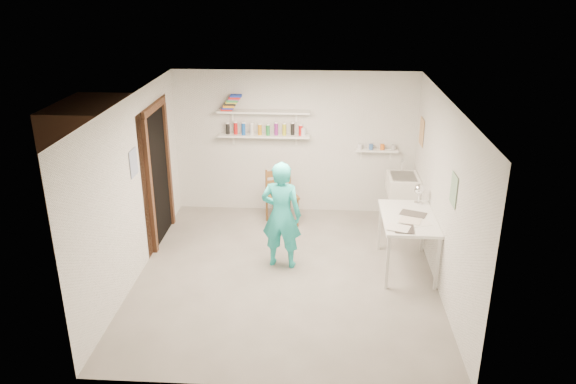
# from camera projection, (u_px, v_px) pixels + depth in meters

# --- Properties ---
(floor) EXTENTS (4.00, 4.50, 0.02)m
(floor) POSITION_uv_depth(u_px,v_px,m) (286.00, 274.00, 7.69)
(floor) COLOR slate
(floor) RESTS_ON ground
(ceiling) EXTENTS (4.00, 4.50, 0.02)m
(ceiling) POSITION_uv_depth(u_px,v_px,m) (286.00, 100.00, 6.80)
(ceiling) COLOR silver
(ceiling) RESTS_ON wall_back
(wall_back) EXTENTS (4.00, 0.02, 2.40)m
(wall_back) POSITION_uv_depth(u_px,v_px,m) (295.00, 143.00, 9.34)
(wall_back) COLOR silver
(wall_back) RESTS_ON ground
(wall_front) EXTENTS (4.00, 0.02, 2.40)m
(wall_front) POSITION_uv_depth(u_px,v_px,m) (270.00, 283.00, 5.15)
(wall_front) COLOR silver
(wall_front) RESTS_ON ground
(wall_left) EXTENTS (0.02, 4.50, 2.40)m
(wall_left) POSITION_uv_depth(u_px,v_px,m) (133.00, 189.00, 7.36)
(wall_left) COLOR silver
(wall_left) RESTS_ON ground
(wall_right) EXTENTS (0.02, 4.50, 2.40)m
(wall_right) POSITION_uv_depth(u_px,v_px,m) (444.00, 196.00, 7.13)
(wall_right) COLOR silver
(wall_right) RESTS_ON ground
(doorway_recess) EXTENTS (0.02, 0.90, 2.00)m
(doorway_recess) POSITION_uv_depth(u_px,v_px,m) (158.00, 176.00, 8.41)
(doorway_recess) COLOR black
(doorway_recess) RESTS_ON wall_left
(corridor_box) EXTENTS (1.40, 1.50, 2.10)m
(corridor_box) POSITION_uv_depth(u_px,v_px,m) (112.00, 172.00, 8.43)
(corridor_box) COLOR brown
(corridor_box) RESTS_ON ground
(door_lintel) EXTENTS (0.06, 1.05, 0.10)m
(door_lintel) POSITION_uv_depth(u_px,v_px,m) (153.00, 107.00, 8.02)
(door_lintel) COLOR brown
(door_lintel) RESTS_ON wall_left
(door_jamb_near) EXTENTS (0.06, 0.10, 2.00)m
(door_jamb_near) POSITION_uv_depth(u_px,v_px,m) (150.00, 188.00, 7.94)
(door_jamb_near) COLOR brown
(door_jamb_near) RESTS_ON ground
(door_jamb_far) EXTENTS (0.06, 0.10, 2.00)m
(door_jamb_far) POSITION_uv_depth(u_px,v_px,m) (168.00, 165.00, 8.87)
(door_jamb_far) COLOR brown
(door_jamb_far) RESTS_ON ground
(shelf_lower) EXTENTS (1.50, 0.22, 0.03)m
(shelf_lower) POSITION_uv_depth(u_px,v_px,m) (264.00, 136.00, 9.20)
(shelf_lower) COLOR white
(shelf_lower) RESTS_ON wall_back
(shelf_upper) EXTENTS (1.50, 0.22, 0.03)m
(shelf_upper) POSITION_uv_depth(u_px,v_px,m) (264.00, 112.00, 9.05)
(shelf_upper) COLOR white
(shelf_upper) RESTS_ON wall_back
(ledge_shelf) EXTENTS (0.70, 0.14, 0.03)m
(ledge_shelf) POSITION_uv_depth(u_px,v_px,m) (376.00, 150.00, 9.21)
(ledge_shelf) COLOR white
(ledge_shelf) RESTS_ON wall_back
(poster_left) EXTENTS (0.01, 0.28, 0.36)m
(poster_left) POSITION_uv_depth(u_px,v_px,m) (134.00, 163.00, 7.28)
(poster_left) COLOR #334C7F
(poster_left) RESTS_ON wall_left
(poster_right_a) EXTENTS (0.01, 0.34, 0.42)m
(poster_right_a) POSITION_uv_depth(u_px,v_px,m) (422.00, 132.00, 8.68)
(poster_right_a) COLOR #995933
(poster_right_a) RESTS_ON wall_right
(poster_right_b) EXTENTS (0.01, 0.30, 0.38)m
(poster_right_b) POSITION_uv_depth(u_px,v_px,m) (454.00, 190.00, 6.51)
(poster_right_b) COLOR #3F724C
(poster_right_b) RESTS_ON wall_right
(belfast_sink) EXTENTS (0.48, 0.60, 0.30)m
(belfast_sink) POSITION_uv_depth(u_px,v_px,m) (403.00, 185.00, 8.91)
(belfast_sink) COLOR white
(belfast_sink) RESTS_ON wall_right
(man) EXTENTS (0.61, 0.45, 1.53)m
(man) POSITION_uv_depth(u_px,v_px,m) (281.00, 215.00, 7.65)
(man) COLOR #25B9B4
(man) RESTS_ON ground
(wall_clock) EXTENTS (0.28, 0.08, 0.27)m
(wall_clock) POSITION_uv_depth(u_px,v_px,m) (280.00, 192.00, 7.76)
(wall_clock) COLOR beige
(wall_clock) RESTS_ON man
(wooden_chair) EXTENTS (0.60, 0.58, 0.99)m
(wooden_chair) POSITION_uv_depth(u_px,v_px,m) (282.00, 196.00, 9.04)
(wooden_chair) COLOR brown
(wooden_chair) RESTS_ON ground
(work_table) EXTENTS (0.71, 1.18, 0.79)m
(work_table) POSITION_uv_depth(u_px,v_px,m) (407.00, 243.00, 7.69)
(work_table) COLOR white
(work_table) RESTS_ON ground
(desk_lamp) EXTENTS (0.15, 0.15, 0.15)m
(desk_lamp) POSITION_uv_depth(u_px,v_px,m) (419.00, 189.00, 7.89)
(desk_lamp) COLOR white
(desk_lamp) RESTS_ON work_table
(spray_cans) EXTENTS (1.32, 0.06, 0.17)m
(spray_cans) POSITION_uv_depth(u_px,v_px,m) (264.00, 130.00, 9.16)
(spray_cans) COLOR black
(spray_cans) RESTS_ON shelf_lower
(book_stack) EXTENTS (0.34, 0.14, 0.25)m
(book_stack) POSITION_uv_depth(u_px,v_px,m) (231.00, 103.00, 9.03)
(book_stack) COLOR red
(book_stack) RESTS_ON shelf_upper
(ledge_pots) EXTENTS (0.48, 0.07, 0.09)m
(ledge_pots) POSITION_uv_depth(u_px,v_px,m) (377.00, 147.00, 9.19)
(ledge_pots) COLOR silver
(ledge_pots) RESTS_ON ledge_shelf
(papers) EXTENTS (0.30, 0.22, 0.02)m
(papers) POSITION_uv_depth(u_px,v_px,m) (409.00, 216.00, 7.54)
(papers) COLOR silver
(papers) RESTS_ON work_table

